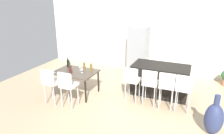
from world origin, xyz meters
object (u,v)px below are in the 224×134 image
object	(u,v)px
dining_table	(76,73)
wine_bottle_far	(70,65)
bar_chair_left	(132,79)
wine_glass_near	(80,66)
dining_chair_near	(50,81)
wine_glass_end	(54,68)
wine_glass_inner	(82,69)
refrigerator	(138,50)
bar_chair_right	(167,85)
wine_bottle_middle	(68,63)
bar_chair_far	(184,87)
dining_chair_far	(68,84)
bar_chair_middle	(150,82)
floor_vase	(214,119)
kitchen_island	(160,80)
wine_bottle_right	(84,66)
wine_bottle_left	(91,68)
wine_bottle_corner	(70,70)

from	to	relation	value
dining_table	wine_bottle_far	world-z (taller)	wine_bottle_far
bar_chair_left	wine_glass_near	bearing A→B (deg)	-178.25
dining_chair_near	wine_glass_end	world-z (taller)	dining_chair_near
wine_glass_near	wine_glass_end	distance (m)	0.77
wine_glass_inner	wine_bottle_far	bearing A→B (deg)	162.81
wine_glass_end	wine_glass_inner	xyz separation A→B (m)	(0.78, 0.31, 0.00)
bar_chair_left	refrigerator	distance (m)	2.46
bar_chair_left	bar_chair_right	size ratio (longest dim) A/B	1.00
wine_bottle_far	refrigerator	size ratio (longest dim) A/B	0.15
wine_bottle_middle	bar_chair_far	bearing A→B (deg)	-0.46
wine_bottle_middle	refrigerator	bearing A→B (deg)	55.35
bar_chair_right	dining_chair_far	size ratio (longest dim) A/B	1.00
dining_table	refrigerator	bearing A→B (deg)	65.20
bar_chair_middle	wine_glass_near	xyz separation A→B (m)	(-2.19, -0.05, 0.17)
bar_chair_far	floor_vase	bearing A→B (deg)	-44.20
dining_chair_near	wine_glass_inner	size ratio (longest dim) A/B	6.03
bar_chair_right	dining_table	distance (m)	2.72
wine_bottle_middle	wine_glass_inner	xyz separation A→B (m)	(0.67, -0.25, -0.01)
wine_glass_inner	floor_vase	xyz separation A→B (m)	(3.62, -0.48, -0.49)
refrigerator	kitchen_island	bearing A→B (deg)	-52.58
wine_bottle_right	wine_bottle_left	size ratio (longest dim) A/B	0.90
dining_table	wine_glass_inner	world-z (taller)	wine_glass_inner
bar_chair_left	wine_bottle_left	distance (m)	1.28
wine_bottle_far	wine_glass_end	bearing A→B (deg)	-114.48
bar_chair_right	dining_chair_far	distance (m)	2.64
dining_chair_near	wine_bottle_left	size ratio (longest dim) A/B	3.36
bar_chair_middle	dining_chair_far	world-z (taller)	same
bar_chair_left	wine_glass_end	world-z (taller)	bar_chair_left
bar_chair_middle	dining_table	bearing A→B (deg)	-174.68
refrigerator	floor_vase	world-z (taller)	refrigerator
kitchen_island	bar_chair_middle	bearing A→B (deg)	-97.86
dining_chair_far	wine_bottle_middle	world-z (taller)	wine_bottle_middle
wine_bottle_corner	wine_glass_near	distance (m)	0.43
dining_chair_far	wine_glass_inner	xyz separation A→B (m)	(-0.04, 0.81, 0.17)
wine_bottle_middle	refrigerator	world-z (taller)	refrigerator
dining_chair_near	wine_glass_end	size ratio (longest dim) A/B	6.03
bar_chair_left	bar_chair_far	distance (m)	1.40
bar_chair_far	wine_glass_near	distance (m)	3.08
bar_chair_middle	wine_glass_end	bearing A→B (deg)	-169.26
bar_chair_left	wine_glass_end	xyz separation A→B (m)	(-2.28, -0.53, 0.17)
wine_bottle_left	wine_glass_inner	distance (m)	0.28
wine_bottle_middle	floor_vase	world-z (taller)	wine_bottle_middle
bar_chair_far	wine_bottle_left	xyz separation A→B (m)	(-2.67, -0.07, 0.17)
dining_chair_near	wine_glass_inner	bearing A→B (deg)	56.95
wine_bottle_corner	kitchen_island	bearing A→B (deg)	29.03
dining_chair_far	wine_bottle_right	size ratio (longest dim) A/B	3.74
bar_chair_middle	wine_bottle_left	world-z (taller)	wine_bottle_left
bar_chair_right	wine_glass_near	bearing A→B (deg)	-178.90
kitchen_island	wine_bottle_left	world-z (taller)	wine_bottle_left
kitchen_island	bar_chair_far	size ratio (longest dim) A/B	1.61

